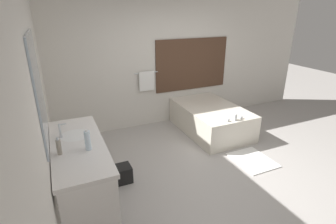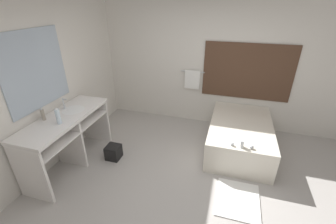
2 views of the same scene
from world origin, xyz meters
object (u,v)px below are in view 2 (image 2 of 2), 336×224
bathtub (240,135)px  waste_bin (114,152)px  water_bottle_1 (58,116)px  soap_dispenser (43,115)px

bathtub → waste_bin: bearing=-156.0°
water_bottle_1 → waste_bin: water_bottle_1 is taller
bathtub → water_bottle_1: size_ratio=6.96×
soap_dispenser → water_bottle_1: bearing=-4.9°
water_bottle_1 → waste_bin: 1.15m
water_bottle_1 → soap_dispenser: water_bottle_1 is taller
soap_dispenser → bathtub: bearing=26.5°
water_bottle_1 → waste_bin: size_ratio=0.99×
water_bottle_1 → waste_bin: bearing=47.5°
bathtub → soap_dispenser: (-2.86, -1.42, 0.71)m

